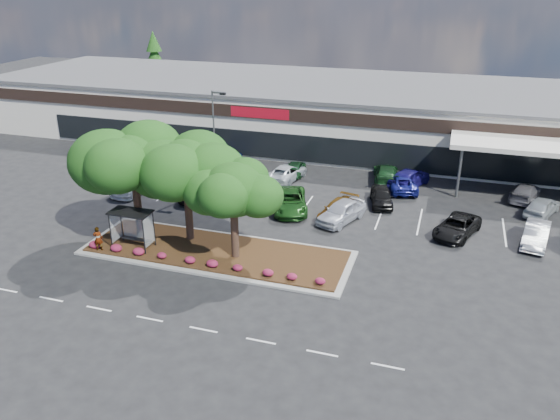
% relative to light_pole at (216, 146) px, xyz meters
% --- Properties ---
extents(ground, '(160.00, 160.00, 0.00)m').
position_rel_light_pole_xyz_m(ground, '(7.06, -15.64, -3.69)').
color(ground, black).
rests_on(ground, ground).
extents(retail_store, '(80.40, 25.20, 6.25)m').
position_rel_light_pole_xyz_m(retail_store, '(7.12, 18.27, -0.54)').
color(retail_store, silver).
rests_on(retail_store, ground).
extents(landscape_island, '(18.00, 6.00, 0.26)m').
position_rel_light_pole_xyz_m(landscape_island, '(5.06, -11.64, -3.57)').
color(landscape_island, gray).
rests_on(landscape_island, ground).
extents(lane_markings, '(33.12, 20.06, 0.01)m').
position_rel_light_pole_xyz_m(lane_markings, '(6.92, -5.22, -3.69)').
color(lane_markings, silver).
rests_on(lane_markings, ground).
extents(shrub_row, '(17.00, 0.80, 0.50)m').
position_rel_light_pole_xyz_m(shrub_row, '(5.06, -13.74, -3.18)').
color(shrub_row, maroon).
rests_on(shrub_row, landscape_island).
extents(bus_shelter, '(2.75, 1.55, 2.59)m').
position_rel_light_pole_xyz_m(bus_shelter, '(-0.44, -12.69, -1.39)').
color(bus_shelter, black).
rests_on(bus_shelter, landscape_island).
extents(island_tree_west, '(7.20, 7.20, 7.89)m').
position_rel_light_pole_xyz_m(island_tree_west, '(-0.94, -11.14, 0.51)').
color(island_tree_west, '#163B12').
rests_on(island_tree_west, landscape_island).
extents(island_tree_mid, '(6.60, 6.60, 7.32)m').
position_rel_light_pole_xyz_m(island_tree_mid, '(2.56, -10.44, 0.23)').
color(island_tree_mid, '#163B12').
rests_on(island_tree_mid, landscape_island).
extents(island_tree_east, '(5.80, 5.80, 6.50)m').
position_rel_light_pole_xyz_m(island_tree_east, '(6.56, -11.94, -0.18)').
color(island_tree_east, '#163B12').
rests_on(island_tree_east, landscape_island).
extents(conifer_north_west, '(4.40, 4.40, 10.00)m').
position_rel_light_pole_xyz_m(conifer_north_west, '(-22.94, 30.36, 1.31)').
color(conifer_north_west, '#163B12').
rests_on(conifer_north_west, ground).
extents(person_waiting, '(0.70, 0.57, 1.68)m').
position_rel_light_pole_xyz_m(person_waiting, '(-2.40, -13.94, -2.59)').
color(person_waiting, '#594C47').
rests_on(person_waiting, landscape_island).
extents(light_pole, '(1.40, 0.81, 8.42)m').
position_rel_light_pole_xyz_m(light_pole, '(0.00, 0.00, 0.00)').
color(light_pole, gray).
rests_on(light_pole, ground).
extents(car_0, '(3.12, 5.24, 1.37)m').
position_rel_light_pole_xyz_m(car_0, '(-7.11, 0.24, -3.01)').
color(car_0, black).
rests_on(car_0, ground).
extents(car_1, '(2.71, 5.72, 1.61)m').
position_rel_light_pole_xyz_m(car_1, '(-6.15, -3.06, -2.89)').
color(car_1, white).
rests_on(car_1, ground).
extents(car_2, '(3.46, 5.31, 1.36)m').
position_rel_light_pole_xyz_m(car_2, '(-0.66, -2.96, -3.01)').
color(car_2, black).
rests_on(car_2, ground).
extents(car_3, '(4.20, 6.09, 1.55)m').
position_rel_light_pole_xyz_m(car_3, '(7.59, -3.06, -2.92)').
color(car_3, '#194916').
rests_on(car_3, ground).
extents(car_4, '(3.50, 5.09, 1.61)m').
position_rel_light_pole_xyz_m(car_4, '(11.89, -3.93, -2.89)').
color(car_4, silver).
rests_on(car_4, ground).
extents(car_5, '(2.83, 4.88, 1.33)m').
position_rel_light_pole_xyz_m(car_5, '(11.49, -3.36, -3.03)').
color(car_5, brown).
rests_on(car_5, ground).
extents(car_6, '(2.53, 4.37, 1.40)m').
position_rel_light_pole_xyz_m(car_6, '(14.29, 0.28, -2.99)').
color(car_6, black).
rests_on(car_6, ground).
extents(car_7, '(3.70, 5.26, 1.33)m').
position_rel_light_pole_xyz_m(car_7, '(20.21, -3.76, -3.03)').
color(car_7, black).
rests_on(car_7, ground).
extents(car_8, '(2.36, 4.63, 1.45)m').
position_rel_light_pole_xyz_m(car_8, '(25.42, -3.57, -2.96)').
color(car_8, '#AFB2BB').
rests_on(car_8, ground).
extents(car_9, '(2.66, 4.28, 1.33)m').
position_rel_light_pole_xyz_m(car_9, '(-5.75, 6.53, -3.03)').
color(car_9, '#165119').
rests_on(car_9, ground).
extents(car_10, '(3.86, 6.16, 1.59)m').
position_rel_light_pole_xyz_m(car_10, '(-2.21, 5.31, -2.90)').
color(car_10, navy).
rests_on(car_10, ground).
extents(car_11, '(3.10, 5.28, 1.38)m').
position_rel_light_pole_xyz_m(car_11, '(5.27, 3.55, -3.00)').
color(car_11, silver).
rests_on(car_11, ground).
extents(car_12, '(1.89, 4.01, 1.32)m').
position_rel_light_pole_xyz_m(car_12, '(5.63, 5.08, -3.03)').
color(car_12, '#17431F').
rests_on(car_12, ground).
extents(car_13, '(3.04, 5.58, 1.53)m').
position_rel_light_pole_xyz_m(car_13, '(13.92, 5.83, -2.92)').
color(car_13, '#194620').
rests_on(car_13, ground).
extents(car_14, '(3.58, 5.47, 1.40)m').
position_rel_light_pole_xyz_m(car_14, '(15.40, 4.18, -2.99)').
color(car_14, navy).
rests_on(car_14, ground).
extents(car_15, '(3.75, 5.43, 1.72)m').
position_rel_light_pole_xyz_m(car_15, '(16.01, 5.03, -2.83)').
color(car_15, navy).
rests_on(car_15, ground).
extents(car_16, '(3.12, 4.97, 1.34)m').
position_rel_light_pole_xyz_m(car_16, '(25.43, 4.91, -3.02)').
color(car_16, slate).
rests_on(car_16, ground).
extents(car_17, '(3.29, 4.55, 1.44)m').
position_rel_light_pole_xyz_m(car_17, '(26.38, 1.95, -2.97)').
color(car_17, '#AAB0B5').
rests_on(car_17, ground).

